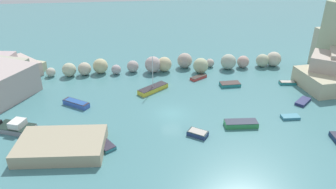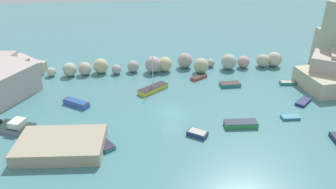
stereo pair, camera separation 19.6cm
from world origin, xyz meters
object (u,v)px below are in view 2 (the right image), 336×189
moored_boat_7 (199,77)px  moored_boat_9 (76,103)px  stone_dock (61,145)px  moored_boat_6 (241,124)px  moored_boat_4 (230,84)px  moored_boat_10 (303,102)px  moored_boat_3 (290,117)px  moored_boat_1 (16,127)px  moored_boat_2 (153,89)px  moored_boat_11 (105,145)px  moored_boat_8 (288,83)px  moored_boat_0 (197,133)px

moored_boat_7 → moored_boat_9: 20.04m
stone_dock → moored_boat_9: size_ratio=2.38×
moored_boat_6 → moored_boat_9: size_ratio=1.06×
stone_dock → moored_boat_4: size_ratio=2.96×
moored_boat_7 → moored_boat_9: moored_boat_9 is taller
moored_boat_10 → stone_dock: bearing=-28.2°
stone_dock → moored_boat_7: stone_dock is taller
moored_boat_9 → moored_boat_10: size_ratio=1.31×
moored_boat_3 → moored_boat_4: (-4.91, 10.50, 0.09)m
moored_boat_1 → moored_boat_3: bearing=19.1°
moored_boat_2 → moored_boat_3: 19.84m
moored_boat_9 → moored_boat_11: 11.21m
stone_dock → moored_boat_8: (32.50, 13.71, -0.49)m
moored_boat_0 → moored_boat_2: size_ratio=0.48×
moored_boat_0 → moored_boat_9: bearing=4.5°
moored_boat_2 → moored_boat_0: bearing=70.8°
moored_boat_3 → moored_boat_9: moored_boat_9 is taller
moored_boat_1 → moored_boat_9: 8.45m
moored_boat_1 → moored_boat_4: 30.89m
stone_dock → moored_boat_8: bearing=22.9°
moored_boat_0 → moored_boat_6: size_ratio=0.64×
moored_boat_0 → moored_boat_4: 15.15m
moored_boat_0 → moored_boat_6: 5.91m
moored_boat_0 → moored_boat_7: size_ratio=0.87×
stone_dock → moored_boat_0: (15.42, 1.17, -0.42)m
moored_boat_7 → moored_boat_6: bearing=65.1°
moored_boat_7 → moored_boat_10: (12.97, -10.03, -0.02)m
moored_boat_2 → moored_boat_4: bearing=143.7°
stone_dock → moored_boat_10: size_ratio=3.13×
moored_boat_7 → moored_boat_11: 22.39m
moored_boat_7 → moored_boat_10: moored_boat_7 is taller
moored_boat_1 → moored_boat_7: 28.11m
moored_boat_6 → moored_boat_8: 15.91m
moored_boat_7 → stone_dock: bearing=9.2°
stone_dock → moored_boat_2: size_ratio=1.67×
moored_boat_8 → stone_dock: bearing=29.8°
moored_boat_2 → moored_boat_8: size_ratio=2.14×
moored_boat_1 → moored_boat_3: size_ratio=2.15×
stone_dock → moored_boat_2: 17.68m
moored_boat_7 → moored_boat_0: bearing=44.4°
moored_boat_0 → moored_boat_10: bearing=-123.5°
stone_dock → moored_boat_7: bearing=42.8°
moored_boat_7 → moored_boat_9: bearing=-12.8°
moored_boat_8 → moored_boat_9: 32.53m
moored_boat_3 → moored_boat_7: size_ratio=0.76×
moored_boat_4 → moored_boat_8: size_ratio=1.21×
stone_dock → moored_boat_0: 15.47m
moored_boat_0 → moored_boat_9: moored_boat_9 is taller
moored_boat_2 → moored_boat_6: 15.08m
moored_boat_3 → moored_boat_6: size_ratio=0.56×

